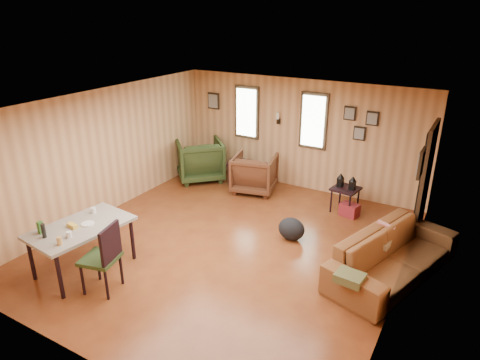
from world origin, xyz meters
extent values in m
cube|color=brown|center=(0.00, 0.00, -0.01)|extent=(5.50, 6.00, 0.02)
cube|color=#997C5B|center=(0.00, 0.00, 2.41)|extent=(5.50, 6.00, 0.02)
cube|color=tan|center=(0.00, 3.01, 1.20)|extent=(5.50, 0.02, 2.40)
cube|color=tan|center=(0.00, -3.01, 1.20)|extent=(5.50, 0.02, 2.40)
cube|color=tan|center=(-2.76, 0.00, 1.20)|extent=(0.02, 6.00, 2.40)
cube|color=tan|center=(2.76, 0.00, 1.20)|extent=(0.02, 6.00, 2.40)
cube|color=black|center=(-1.30, 2.97, 1.55)|extent=(0.60, 0.05, 1.20)
cube|color=#E0F2D1|center=(-1.30, 2.93, 1.55)|extent=(0.48, 0.04, 1.06)
cube|color=black|center=(0.30, 2.97, 1.55)|extent=(0.60, 0.05, 1.20)
cube|color=#E0F2D1|center=(0.30, 2.93, 1.55)|extent=(0.48, 0.04, 1.06)
cube|color=black|center=(-0.50, 2.95, 1.45)|extent=(0.07, 0.05, 0.12)
cylinder|color=silver|center=(-0.50, 2.89, 1.58)|extent=(0.07, 0.07, 0.14)
cube|color=black|center=(2.72, 1.95, 1.00)|extent=(0.06, 1.00, 2.05)
cube|color=black|center=(2.68, 1.95, 1.00)|extent=(0.04, 0.82, 1.90)
cube|color=black|center=(1.05, 2.97, 1.80)|extent=(0.24, 0.04, 0.28)
cube|color=#9E998C|center=(1.05, 2.94, 1.80)|extent=(0.19, 0.02, 0.22)
cube|color=black|center=(1.50, 2.97, 1.75)|extent=(0.24, 0.04, 0.28)
cube|color=#9E998C|center=(1.50, 2.94, 1.75)|extent=(0.19, 0.02, 0.22)
cube|color=black|center=(1.28, 2.97, 1.42)|extent=(0.24, 0.04, 0.28)
cube|color=#9E998C|center=(1.28, 2.94, 1.42)|extent=(0.19, 0.02, 0.22)
cube|color=black|center=(-2.20, 2.97, 1.72)|extent=(0.30, 0.04, 0.38)
cube|color=#9E998C|center=(-2.20, 2.94, 1.72)|extent=(0.24, 0.02, 0.31)
cube|color=black|center=(2.72, 0.85, 1.70)|extent=(0.04, 0.34, 0.42)
cube|color=#9E998C|center=(2.69, 0.85, 1.70)|extent=(0.02, 0.27, 0.34)
imported|color=brown|center=(2.59, 0.46, 0.46)|extent=(1.38, 2.46, 0.93)
imported|color=#502A18|center=(-0.72, 2.27, 0.46)|extent=(1.05, 1.01, 0.91)
imported|color=#29391A|center=(-2.16, 2.26, 0.52)|extent=(1.38, 1.38, 1.04)
cube|color=black|center=(-1.23, 2.50, 0.50)|extent=(0.62, 0.59, 0.04)
cube|color=black|center=(-1.23, 2.50, 0.16)|extent=(0.56, 0.53, 0.03)
cylinder|color=black|center=(-1.37, 2.26, 0.24)|extent=(0.05, 0.05, 0.49)
cylinder|color=black|center=(-0.98, 2.40, 0.24)|extent=(0.05, 0.05, 0.49)
cylinder|color=black|center=(-1.49, 2.60, 0.24)|extent=(0.05, 0.05, 0.49)
cylinder|color=black|center=(-1.10, 2.74, 0.24)|extent=(0.05, 0.05, 0.49)
cube|color=#47382F|center=(-1.34, 2.47, 0.57)|extent=(0.09, 0.05, 0.12)
cube|color=#47382F|center=(-1.15, 2.53, 0.57)|extent=(0.08, 0.04, 0.11)
cube|color=black|center=(1.31, 2.25, 0.48)|extent=(0.55, 0.55, 0.04)
cylinder|color=black|center=(1.09, 2.09, 0.24)|extent=(0.04, 0.04, 0.48)
cylinder|color=black|center=(1.47, 2.03, 0.24)|extent=(0.04, 0.04, 0.48)
cylinder|color=black|center=(1.15, 2.47, 0.24)|extent=(0.04, 0.04, 0.48)
cylinder|color=black|center=(1.53, 2.41, 0.24)|extent=(0.04, 0.04, 0.48)
cube|color=black|center=(1.18, 2.27, 0.59)|extent=(0.12, 0.12, 0.17)
cone|color=black|center=(1.18, 2.27, 0.73)|extent=(0.17, 0.17, 0.10)
cube|color=black|center=(1.43, 2.23, 0.59)|extent=(0.12, 0.12, 0.17)
cone|color=black|center=(1.43, 2.23, 0.73)|extent=(0.17, 0.17, 0.10)
cube|color=maroon|center=(1.46, 2.12, 0.12)|extent=(0.39, 0.32, 0.25)
ellipsoid|color=black|center=(0.85, 0.70, 0.20)|extent=(0.47, 0.35, 0.40)
cube|color=#4B4D2B|center=(2.24, -0.61, 0.48)|extent=(0.39, 0.32, 0.12)
cube|color=red|center=(2.36, 0.74, 0.56)|extent=(0.33, 0.11, 0.32)
cube|color=gray|center=(2.36, 0.51, 0.47)|extent=(0.33, 0.26, 0.09)
cube|color=gray|center=(-1.53, -1.71, 0.72)|extent=(1.04, 1.55, 0.05)
cylinder|color=black|center=(-1.97, -2.29, 0.35)|extent=(0.06, 0.06, 0.70)
cylinder|color=black|center=(-1.24, -2.38, 0.35)|extent=(0.06, 0.06, 0.70)
cylinder|color=black|center=(-1.82, -1.04, 0.35)|extent=(0.06, 0.06, 0.70)
cylinder|color=black|center=(-1.09, -1.13, 0.35)|extent=(0.06, 0.06, 0.70)
cylinder|color=silver|center=(-1.39, -2.02, 0.78)|extent=(0.09, 0.09, 0.09)
cylinder|color=silver|center=(-1.69, -1.30, 0.78)|extent=(0.09, 0.09, 0.09)
cube|color=#285920|center=(-1.83, -2.14, 0.83)|extent=(0.08, 0.08, 0.18)
cylinder|color=black|center=(-1.68, -2.20, 0.85)|extent=(0.06, 0.06, 0.21)
cylinder|color=tan|center=(-1.34, -2.22, 0.80)|extent=(0.08, 0.08, 0.12)
cylinder|color=silver|center=(-1.47, -1.62, 0.75)|extent=(0.22, 0.22, 0.02)
cube|color=gold|center=(-1.59, -1.80, 0.77)|extent=(0.18, 0.10, 0.06)
cube|color=#29391A|center=(-0.90, -1.95, 0.50)|extent=(0.57, 0.57, 0.06)
cube|color=black|center=(-0.71, -1.90, 0.78)|extent=(0.15, 0.44, 0.51)
cylinder|color=black|center=(-1.04, -2.17, 0.25)|extent=(0.05, 0.05, 0.49)
cylinder|color=black|center=(-0.67, -2.08, 0.25)|extent=(0.05, 0.05, 0.49)
cylinder|color=black|center=(-1.13, -1.81, 0.25)|extent=(0.05, 0.05, 0.49)
cylinder|color=black|center=(-0.76, -1.72, 0.25)|extent=(0.05, 0.05, 0.49)
camera|label=1|loc=(3.35, -5.40, 3.74)|focal=32.00mm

